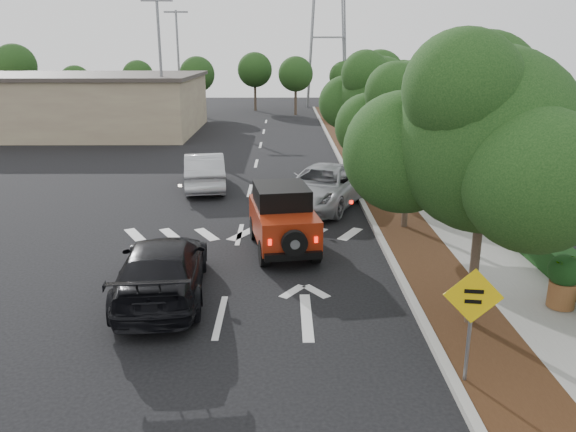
{
  "coord_description": "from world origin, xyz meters",
  "views": [
    {
      "loc": [
        1.48,
        -11.77,
        5.97
      ],
      "look_at": [
        1.59,
        3.0,
        1.54
      ],
      "focal_mm": 35.0,
      "sensor_mm": 36.0,
      "label": 1
    }
  ],
  "objects_px": {
    "black_suv_oncoming": "(162,268)",
    "red_jeep": "(282,217)",
    "silver_suv_ahead": "(323,186)",
    "speed_hump_sign": "(472,310)"
  },
  "relations": [
    {
      "from": "speed_hump_sign",
      "to": "red_jeep",
      "type": "bearing_deg",
      "value": 122.27
    },
    {
      "from": "silver_suv_ahead",
      "to": "speed_hump_sign",
      "type": "xyz_separation_m",
      "value": [
        1.78,
        -12.34,
        0.75
      ]
    },
    {
      "from": "red_jeep",
      "to": "speed_hump_sign",
      "type": "xyz_separation_m",
      "value": [
        3.37,
        -7.46,
        0.53
      ]
    },
    {
      "from": "black_suv_oncoming",
      "to": "speed_hump_sign",
      "type": "xyz_separation_m",
      "value": [
        6.33,
        -3.98,
        0.79
      ]
    },
    {
      "from": "red_jeep",
      "to": "speed_hump_sign",
      "type": "distance_m",
      "value": 8.21
    },
    {
      "from": "red_jeep",
      "to": "silver_suv_ahead",
      "type": "distance_m",
      "value": 5.14
    },
    {
      "from": "red_jeep",
      "to": "black_suv_oncoming",
      "type": "bearing_deg",
      "value": -139.5
    },
    {
      "from": "black_suv_oncoming",
      "to": "silver_suv_ahead",
      "type": "bearing_deg",
      "value": -124.03
    },
    {
      "from": "black_suv_oncoming",
      "to": "red_jeep",
      "type": "bearing_deg",
      "value": -135.76
    },
    {
      "from": "red_jeep",
      "to": "black_suv_oncoming",
      "type": "height_order",
      "value": "red_jeep"
    }
  ]
}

